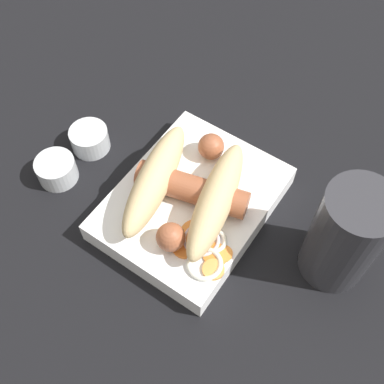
# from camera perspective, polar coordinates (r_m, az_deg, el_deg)

# --- Properties ---
(ground_plane) EXTENTS (3.00, 3.00, 0.00)m
(ground_plane) POSITION_cam_1_polar(r_m,az_deg,el_deg) (0.59, 0.00, -2.13)
(ground_plane) COLOR black
(food_tray) EXTENTS (0.21, 0.17, 0.03)m
(food_tray) POSITION_cam_1_polar(r_m,az_deg,el_deg) (0.57, 0.00, -1.36)
(food_tray) COLOR white
(food_tray) RESTS_ON ground_plane
(bread_roll) EXTENTS (0.18, 0.15, 0.05)m
(bread_roll) POSITION_cam_1_polar(r_m,az_deg,el_deg) (0.54, -0.76, 0.43)
(bread_roll) COLOR #DBBC84
(bread_roll) RESTS_ON food_tray
(sausage) EXTENTS (0.16, 0.13, 0.03)m
(sausage) POSITION_cam_1_polar(r_m,az_deg,el_deg) (0.55, 0.01, 0.35)
(sausage) COLOR #9E5638
(sausage) RESTS_ON food_tray
(pickled_veggies) EXTENTS (0.07, 0.08, 0.01)m
(pickled_veggies) POSITION_cam_1_polar(r_m,az_deg,el_deg) (0.53, 1.46, -6.78)
(pickled_veggies) COLOR orange
(pickled_veggies) RESTS_ON food_tray
(condiment_cup_near) EXTENTS (0.05, 0.05, 0.03)m
(condiment_cup_near) POSITION_cam_1_polar(r_m,az_deg,el_deg) (0.65, -11.99, 6.06)
(condiment_cup_near) COLOR silver
(condiment_cup_near) RESTS_ON ground_plane
(condiment_cup_far) EXTENTS (0.05, 0.05, 0.03)m
(condiment_cup_far) POSITION_cam_1_polar(r_m,az_deg,el_deg) (0.63, -15.72, 2.47)
(condiment_cup_far) COLOR silver
(condiment_cup_far) RESTS_ON ground_plane
(drink_glass) EXTENTS (0.07, 0.07, 0.13)m
(drink_glass) POSITION_cam_1_polar(r_m,az_deg,el_deg) (0.52, 17.71, -5.01)
(drink_glass) COLOR #333338
(drink_glass) RESTS_ON ground_plane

